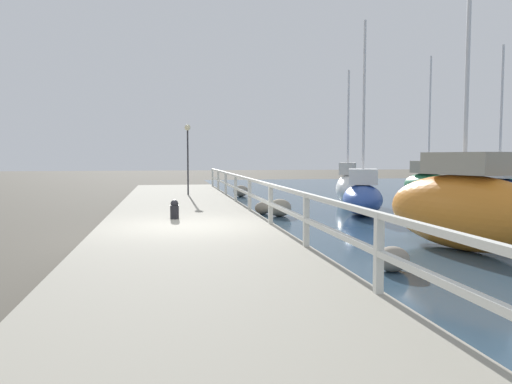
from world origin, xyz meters
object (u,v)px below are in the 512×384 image
(sailboat_green, at_px, (428,182))
(mooring_bollard, at_px, (175,209))
(sailboat_white, at_px, (347,186))
(sailboat_navy, at_px, (498,192))
(sailboat_orange, at_px, (463,208))
(sailboat_teal, at_px, (512,180))
(dock_lamp, at_px, (188,143))
(sailboat_blue, at_px, (363,196))

(sailboat_green, bearing_deg, mooring_bollard, -151.42)
(mooring_bollard, height_order, sailboat_white, sailboat_white)
(sailboat_navy, distance_m, sailboat_orange, 7.98)
(sailboat_teal, bearing_deg, dock_lamp, -179.02)
(sailboat_teal, bearing_deg, sailboat_orange, -136.98)
(sailboat_orange, distance_m, sailboat_green, 14.16)
(sailboat_blue, distance_m, sailboat_orange, 6.47)
(sailboat_white, bearing_deg, sailboat_teal, 43.45)
(sailboat_blue, bearing_deg, sailboat_white, 96.13)
(sailboat_white, relative_size, sailboat_green, 0.84)
(dock_lamp, height_order, sailboat_green, sailboat_green)
(sailboat_blue, relative_size, sailboat_green, 0.96)
(mooring_bollard, distance_m, sailboat_white, 10.37)
(sailboat_white, xyz_separation_m, sailboat_green, (4.66, 1.53, 0.04))
(mooring_bollard, relative_size, sailboat_blue, 0.08)
(sailboat_green, bearing_deg, sailboat_blue, -139.94)
(mooring_bollard, relative_size, dock_lamp, 0.17)
(dock_lamp, xyz_separation_m, sailboat_green, (11.51, 0.09, -1.84))
(sailboat_white, bearing_deg, sailboat_blue, -80.68)
(dock_lamp, bearing_deg, sailboat_orange, -67.47)
(sailboat_navy, relative_size, sailboat_green, 0.86)
(mooring_bollard, relative_size, sailboat_green, 0.08)
(dock_lamp, bearing_deg, sailboat_green, 0.47)
(dock_lamp, height_order, sailboat_orange, sailboat_orange)
(mooring_bollard, bearing_deg, sailboat_navy, 9.96)
(sailboat_teal, bearing_deg, sailboat_blue, -151.82)
(dock_lamp, bearing_deg, mooring_bollard, -94.82)
(sailboat_navy, height_order, sailboat_blue, sailboat_blue)
(sailboat_white, relative_size, sailboat_orange, 0.75)
(mooring_bollard, distance_m, sailboat_navy, 11.34)
(dock_lamp, bearing_deg, sailboat_navy, -32.15)
(mooring_bollard, xyz_separation_m, sailboat_white, (7.56, 7.09, 0.15))
(mooring_bollard, distance_m, sailboat_teal, 21.64)
(sailboat_orange, height_order, sailboat_green, sailboat_orange)
(sailboat_white, xyz_separation_m, sailboat_teal, (11.05, 3.94, 0.01))
(sailboat_navy, xyz_separation_m, sailboat_green, (1.06, 6.66, -0.02))
(mooring_bollard, bearing_deg, sailboat_teal, 30.65)
(sailboat_white, bearing_deg, dock_lamp, -167.97)
(sailboat_teal, height_order, sailboat_navy, sailboat_teal)
(sailboat_blue, height_order, sailboat_orange, sailboat_orange)
(mooring_bollard, distance_m, sailboat_green, 14.96)
(sailboat_orange, bearing_deg, sailboat_blue, 70.03)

